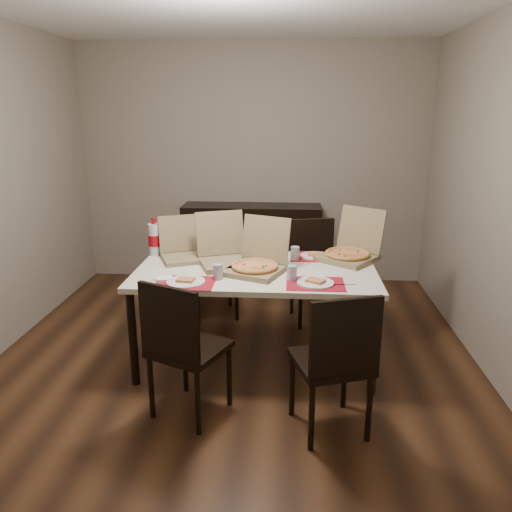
% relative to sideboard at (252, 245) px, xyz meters
% --- Properties ---
extents(ground, '(3.80, 4.00, 0.02)m').
position_rel_sideboard_xyz_m(ground, '(0.00, -1.78, -0.46)').
color(ground, '#442815').
rests_on(ground, ground).
extents(room_walls, '(3.84, 4.02, 2.62)m').
position_rel_sideboard_xyz_m(room_walls, '(0.00, -1.35, 1.28)').
color(room_walls, gray).
rests_on(room_walls, ground).
extents(sideboard, '(1.50, 0.40, 0.90)m').
position_rel_sideboard_xyz_m(sideboard, '(0.00, 0.00, 0.00)').
color(sideboard, black).
rests_on(sideboard, ground).
extents(dining_table, '(1.80, 1.00, 0.75)m').
position_rel_sideboard_xyz_m(dining_table, '(0.17, -1.75, 0.23)').
color(dining_table, beige).
rests_on(dining_table, ground).
extents(chair_near_left, '(0.56, 0.56, 0.93)m').
position_rel_sideboard_xyz_m(chair_near_left, '(-0.23, -2.57, 0.06)').
color(chair_near_left, black).
rests_on(chair_near_left, ground).
extents(chair_near_right, '(0.53, 0.53, 0.93)m').
position_rel_sideboard_xyz_m(chair_near_right, '(0.70, -2.68, 0.06)').
color(chair_near_right, black).
rests_on(chair_near_right, ground).
extents(chair_far_left, '(0.52, 0.52, 0.93)m').
position_rel_sideboard_xyz_m(chair_far_left, '(-0.31, -0.83, 0.06)').
color(chair_far_left, black).
rests_on(chair_far_left, ground).
extents(chair_far_right, '(0.50, 0.50, 0.93)m').
position_rel_sideboard_xyz_m(chair_far_right, '(0.65, -0.90, 0.06)').
color(chair_far_right, black).
rests_on(chair_far_right, ground).
extents(setting_near_left, '(0.50, 0.30, 0.11)m').
position_rel_sideboard_xyz_m(setting_near_left, '(-0.26, -2.08, 0.32)').
color(setting_near_left, '#A80B20').
rests_on(setting_near_left, dining_table).
extents(setting_near_right, '(0.48, 0.30, 0.11)m').
position_rel_sideboard_xyz_m(setting_near_right, '(0.56, -2.05, 0.32)').
color(setting_near_right, '#A80B20').
rests_on(setting_near_right, dining_table).
extents(setting_far_left, '(0.48, 0.30, 0.11)m').
position_rel_sideboard_xyz_m(setting_far_left, '(-0.25, -1.45, 0.32)').
color(setting_far_left, '#A80B20').
rests_on(setting_far_left, dining_table).
extents(setting_far_right, '(0.45, 0.30, 0.11)m').
position_rel_sideboard_xyz_m(setting_far_right, '(0.58, -1.44, 0.32)').
color(setting_far_right, '#A80B20').
rests_on(setting_far_right, dining_table).
extents(napkin_loose, '(0.16, 0.16, 0.02)m').
position_rel_sideboard_xyz_m(napkin_loose, '(0.22, -1.73, 0.31)').
color(napkin_loose, white).
rests_on(napkin_loose, dining_table).
extents(pizza_box_center, '(0.51, 0.54, 0.39)m').
position_rel_sideboard_xyz_m(pizza_box_center, '(0.18, -1.82, 0.36)').
color(pizza_box_center, olive).
rests_on(pizza_box_center, dining_table).
extents(pizza_box_right, '(0.58, 0.58, 0.40)m').
position_rel_sideboard_xyz_m(pizza_box_right, '(0.90, -1.46, 0.36)').
color(pizza_box_right, olive).
rests_on(pizza_box_right, dining_table).
extents(pizza_box_left, '(0.44, 0.46, 0.33)m').
position_rel_sideboard_xyz_m(pizza_box_left, '(-0.44, -1.53, 0.36)').
color(pizza_box_left, olive).
rests_on(pizza_box_left, dining_table).
extents(pizza_box_extra, '(0.51, 0.53, 0.39)m').
position_rel_sideboard_xyz_m(pizza_box_extra, '(-0.08, -1.65, 0.36)').
color(pizza_box_extra, olive).
rests_on(pizza_box_extra, dining_table).
extents(faina_plate, '(0.26, 0.26, 0.03)m').
position_rel_sideboard_xyz_m(faina_plate, '(-0.10, -1.59, 0.31)').
color(faina_plate, black).
rests_on(faina_plate, dining_table).
extents(dip_bowl, '(0.15, 0.15, 0.03)m').
position_rel_sideboard_xyz_m(dip_bowl, '(0.31, -1.52, 0.32)').
color(dip_bowl, white).
rests_on(dip_bowl, dining_table).
extents(soda_bottle, '(0.10, 0.10, 0.31)m').
position_rel_sideboard_xyz_m(soda_bottle, '(-0.69, -1.44, 0.43)').
color(soda_bottle, silver).
rests_on(soda_bottle, dining_table).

